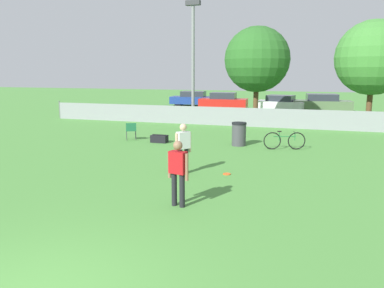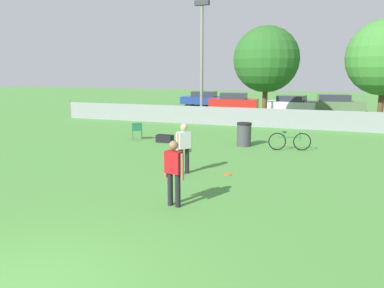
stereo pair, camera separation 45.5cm
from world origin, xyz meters
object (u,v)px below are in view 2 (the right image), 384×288
(player_receiver_white, at_px, (184,145))
(parked_car_white, at_px, (291,104))
(folding_chair_sideline, at_px, (137,129))
(frisbee_disc, at_px, (227,174))
(parked_car_olive, at_px, (333,104))
(player_defender_red, at_px, (174,169))
(parked_car_blue, at_px, (204,99))
(bicycle_sideline, at_px, (290,141))
(light_pole, at_px, (202,51))
(trash_bin, at_px, (244,134))
(tree_near_pole, at_px, (266,59))
(gear_bag_sideline, at_px, (165,139))
(parked_car_red, at_px, (234,101))

(player_receiver_white, bearing_deg, parked_car_white, 36.02)
(player_receiver_white, bearing_deg, folding_chair_sideline, 81.02)
(frisbee_disc, relative_size, parked_car_olive, 0.05)
(player_defender_red, relative_size, parked_car_blue, 0.37)
(parked_car_blue, height_order, parked_car_white, parked_car_blue)
(parked_car_blue, distance_m, parked_car_white, 8.52)
(bicycle_sideline, height_order, parked_car_olive, parked_car_olive)
(light_pole, xyz_separation_m, player_defender_red, (4.28, -14.92, -3.53))
(light_pole, distance_m, trash_bin, 9.16)
(tree_near_pole, relative_size, gear_bag_sideline, 8.05)
(light_pole, relative_size, gear_bag_sideline, 10.02)
(tree_near_pole, bearing_deg, parked_car_white, 81.69)
(trash_bin, relative_size, gear_bag_sideline, 1.37)
(trash_bin, xyz_separation_m, gear_bag_sideline, (-3.58, -0.36, -0.34))
(parked_car_olive, bearing_deg, bicycle_sideline, -102.99)
(parked_car_olive, bearing_deg, player_receiver_white, -108.96)
(parked_car_red, height_order, parked_car_olive, parked_car_red)
(tree_near_pole, bearing_deg, light_pole, -162.25)
(tree_near_pole, relative_size, trash_bin, 5.89)
(bicycle_sideline, bearing_deg, frisbee_disc, -124.06)
(light_pole, xyz_separation_m, frisbee_disc, (4.79, -11.81, -4.44))
(player_defender_red, height_order, gear_bag_sideline, player_defender_red)
(frisbee_disc, xyz_separation_m, gear_bag_sideline, (-4.08, 4.38, 0.15))
(tree_near_pole, distance_m, frisbee_disc, 13.64)
(gear_bag_sideline, bearing_deg, trash_bin, 5.75)
(gear_bag_sideline, distance_m, parked_car_white, 16.28)
(player_receiver_white, distance_m, frisbee_disc, 1.64)
(frisbee_disc, distance_m, folding_chair_sideline, 7.20)
(player_receiver_white, relative_size, gear_bag_sideline, 2.15)
(tree_near_pole, distance_m, player_defender_red, 16.43)
(tree_near_pole, relative_size, parked_car_olive, 1.27)
(frisbee_disc, distance_m, parked_car_red, 20.56)
(bicycle_sideline, bearing_deg, parked_car_blue, 101.76)
(trash_bin, height_order, gear_bag_sideline, trash_bin)
(tree_near_pole, bearing_deg, player_defender_red, -88.43)
(trash_bin, xyz_separation_m, parked_car_blue, (-7.59, 17.78, 0.17))
(frisbee_disc, height_order, bicycle_sideline, bicycle_sideline)
(trash_bin, bearing_deg, light_pole, 121.26)
(folding_chair_sideline, bearing_deg, tree_near_pole, -147.42)
(tree_near_pole, bearing_deg, folding_chair_sideline, -118.51)
(parked_car_olive, bearing_deg, light_pole, -139.22)
(bicycle_sideline, bearing_deg, folding_chair_sideline, 163.38)
(player_defender_red, height_order, folding_chair_sideline, player_defender_red)
(bicycle_sideline, distance_m, parked_car_red, 16.70)
(player_receiver_white, distance_m, parked_car_white, 20.50)
(player_receiver_white, relative_size, frisbee_disc, 6.37)
(player_receiver_white, xyz_separation_m, parked_car_red, (-3.32, 20.35, -0.21))
(folding_chair_sideline, height_order, parked_car_white, parked_car_white)
(frisbee_disc, relative_size, trash_bin, 0.25)
(light_pole, bearing_deg, parked_car_white, 59.64)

